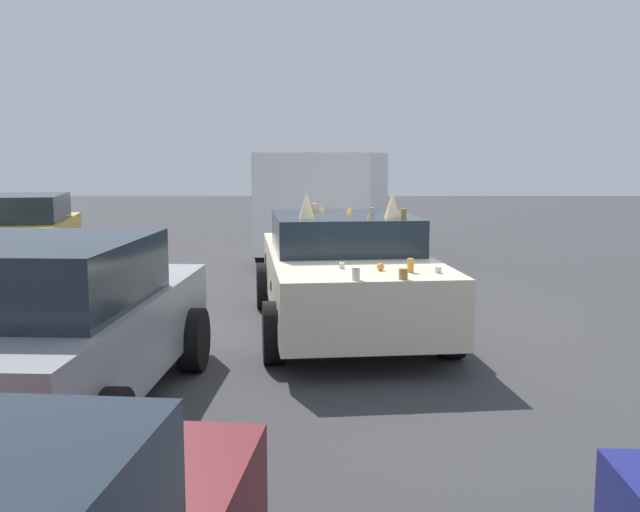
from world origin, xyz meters
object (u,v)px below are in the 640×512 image
at_px(art_car_decorated, 345,272).
at_px(parked_sedan_far_left, 17,232).
at_px(parked_sedan_near_right, 49,327).
at_px(parked_van_behind_left, 331,198).

xyz_separation_m(art_car_decorated, parked_sedan_far_left, (4.65, 5.91, -0.01)).
bearing_deg(art_car_decorated, parked_sedan_near_right, -45.89).
bearing_deg(art_car_decorated, parked_van_behind_left, 174.43).
xyz_separation_m(art_car_decorated, parked_van_behind_left, (6.63, 0.12, 0.50)).
distance_m(parked_sedan_far_left, parked_sedan_near_right, 8.39).
height_order(parked_sedan_far_left, parked_sedan_near_right, parked_sedan_near_right).
height_order(art_car_decorated, parked_sedan_near_right, art_car_decorated).
height_order(parked_van_behind_left, parked_sedan_far_left, parked_van_behind_left).
bearing_deg(parked_sedan_near_right, parked_van_behind_left, -11.07).
bearing_deg(parked_van_behind_left, parked_sedan_far_left, -63.08).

